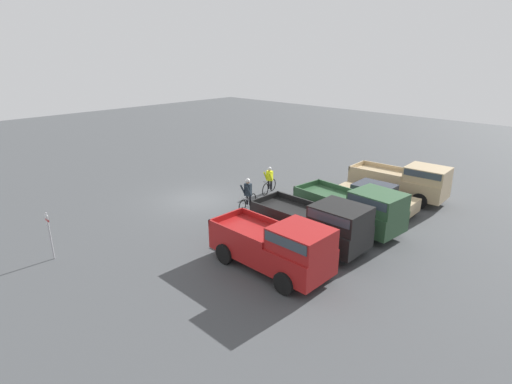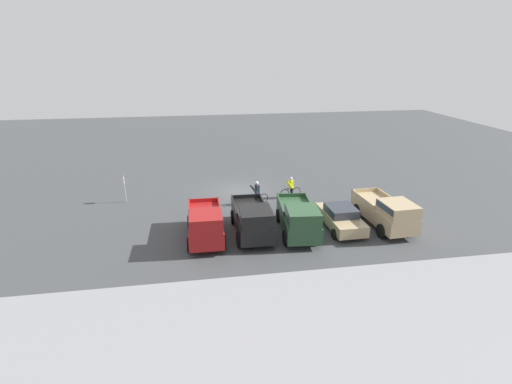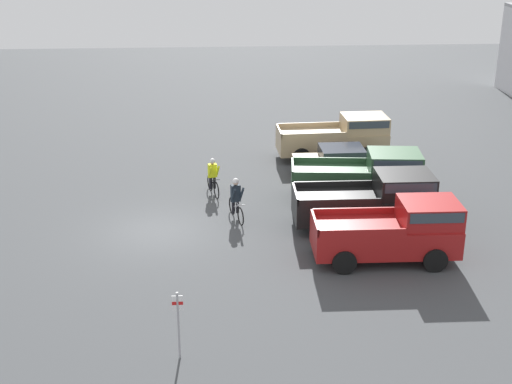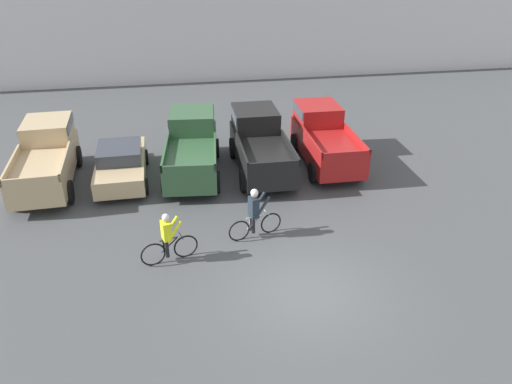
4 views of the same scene
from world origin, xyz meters
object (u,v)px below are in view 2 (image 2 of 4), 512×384
Objects in this scene: pickup_truck_1 at (299,218)px; pickup_truck_3 at (205,223)px; sedan_0 at (341,217)px; cyclist_1 at (291,188)px; cyclist_0 at (257,193)px; fire_lane_sign at (125,186)px; pickup_truck_0 at (387,212)px; pickup_truck_2 at (253,219)px.

pickup_truck_3 reaches higher than pickup_truck_1.
pickup_truck_3 is (8.41, 0.45, 0.40)m from sedan_0.
pickup_truck_3 is 9.22m from cyclist_1.
pickup_truck_3 is at bearing 54.28° from cyclist_0.
cyclist_1 is 0.84× the size of fire_lane_sign.
pickup_truck_0 is 7.81m from cyclist_1.
pickup_truck_0 is 3.15× the size of cyclist_1.
pickup_truck_3 is at bearing 3.07° from sedan_0.
fire_lane_sign is (9.43, -1.90, 0.38)m from cyclist_0.
pickup_truck_2 is 2.59× the size of fire_lane_sign.
pickup_truck_0 is at bearing 178.87° from pickup_truck_2.
pickup_truck_2 reaches higher than pickup_truck_3.
pickup_truck_0 reaches higher than fire_lane_sign.
fire_lane_sign is (13.92, -6.90, 0.52)m from sedan_0.
pickup_truck_0 is 0.99× the size of pickup_truck_1.
pickup_truck_1 is 2.70× the size of fire_lane_sign.
fire_lane_sign is at bearing -53.14° from pickup_truck_3.
pickup_truck_2 reaches higher than pickup_truck_1.
pickup_truck_3 is at bearing 0.02° from pickup_truck_0.
pickup_truck_3 is at bearing 3.46° from pickup_truck_2.
cyclist_1 is (-1.12, -6.43, -0.32)m from pickup_truck_1.
cyclist_0 is at bearing 18.01° from cyclist_1.
pickup_truck_2 is 1.05× the size of pickup_truck_3.
pickup_truck_1 reaches higher than fire_lane_sign.
cyclist_1 is 12.24m from fire_lane_sign.
cyclist_1 is at bearing -136.45° from pickup_truck_3.
pickup_truck_1 is 1.04× the size of pickup_truck_2.
fire_lane_sign is (11.07, -7.43, 0.13)m from pickup_truck_1.
pickup_truck_1 is at bearing 179.17° from pickup_truck_3.
pickup_truck_1 is (2.84, 0.53, 0.39)m from sedan_0.
fire_lane_sign is at bearing -11.36° from cyclist_0.
pickup_truck_1 is at bearing 0.85° from pickup_truck_0.
cyclist_0 is at bearing -125.72° from pickup_truck_3.
pickup_truck_3 reaches higher than fire_lane_sign.
fire_lane_sign reaches higher than sedan_0.
cyclist_1 is (1.72, -5.90, 0.07)m from sedan_0.
pickup_truck_0 is 8.42m from pickup_truck_2.
pickup_truck_3 reaches higher than pickup_truck_0.
pickup_truck_2 is 2.91× the size of cyclist_0.
cyclist_0 is at bearing -73.52° from pickup_truck_1.
pickup_truck_3 reaches higher than cyclist_1.
cyclist_0 reaches higher than sedan_0.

